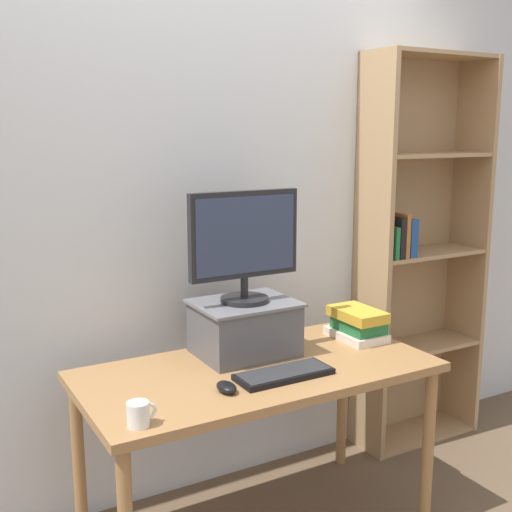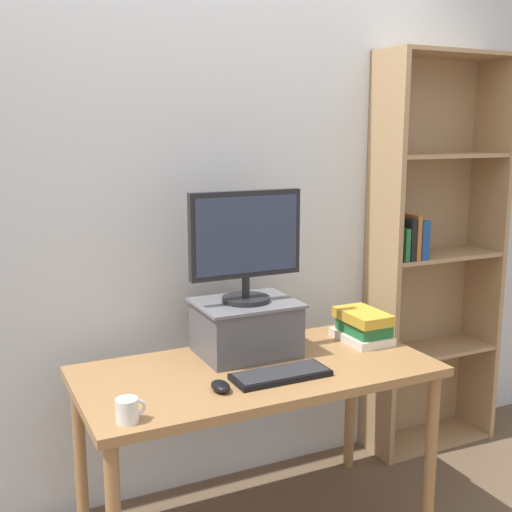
{
  "view_description": "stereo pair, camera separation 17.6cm",
  "coord_description": "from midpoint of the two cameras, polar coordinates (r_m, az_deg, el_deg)",
  "views": [
    {
      "loc": [
        -1.21,
        -2.11,
        1.67
      ],
      "look_at": [
        0.03,
        0.07,
        1.18
      ],
      "focal_mm": 45.0,
      "sensor_mm": 36.0,
      "label": 1
    },
    {
      "loc": [
        -1.06,
        -2.19,
        1.67
      ],
      "look_at": [
        0.03,
        0.07,
        1.18
      ],
      "focal_mm": 45.0,
      "sensor_mm": 36.0,
      "label": 2
    }
  ],
  "objects": [
    {
      "name": "computer_mouse",
      "position": [
        2.37,
        -1.02,
        -11.53
      ],
      "size": [
        0.06,
        0.1,
        0.04
      ],
      "color": "black",
      "rests_on": "desk"
    },
    {
      "name": "back_wall",
      "position": [
        2.93,
        -2.67,
        3.82
      ],
      "size": [
        7.0,
        0.08,
        2.6
      ],
      "color": "silver",
      "rests_on": "ground_plane"
    },
    {
      "name": "desk",
      "position": [
        2.63,
        2.01,
        -11.47
      ],
      "size": [
        1.42,
        0.7,
        0.74
      ],
      "color": "#9E7042",
      "rests_on": "ground_plane"
    },
    {
      "name": "riser_box",
      "position": [
        2.71,
        0.97,
        -6.28
      ],
      "size": [
        0.42,
        0.33,
        0.23
      ],
      "color": "#515156",
      "rests_on": "desk"
    },
    {
      "name": "book_stack",
      "position": [
        2.94,
        11.19,
        -6.18
      ],
      "size": [
        0.18,
        0.27,
        0.14
      ],
      "color": "silver",
      "rests_on": "desk"
    },
    {
      "name": "computer_monitor",
      "position": [
        2.63,
        1.01,
        1.27
      ],
      "size": [
        0.49,
        0.2,
        0.46
      ],
      "color": "black",
      "rests_on": "riser_box"
    },
    {
      "name": "keyboard",
      "position": [
        2.5,
        4.27,
        -10.5
      ],
      "size": [
        0.38,
        0.15,
        0.02
      ],
      "color": "black",
      "rests_on": "desk"
    },
    {
      "name": "bookshelf_unit",
      "position": [
        3.49,
        16.6,
        0.12
      ],
      "size": [
        0.71,
        0.28,
        2.05
      ],
      "color": "tan",
      "rests_on": "ground_plane"
    },
    {
      "name": "coffee_mug",
      "position": [
        2.16,
        -8.98,
        -13.43
      ],
      "size": [
        0.1,
        0.07,
        0.08
      ],
      "color": "white",
      "rests_on": "desk"
    }
  ]
}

